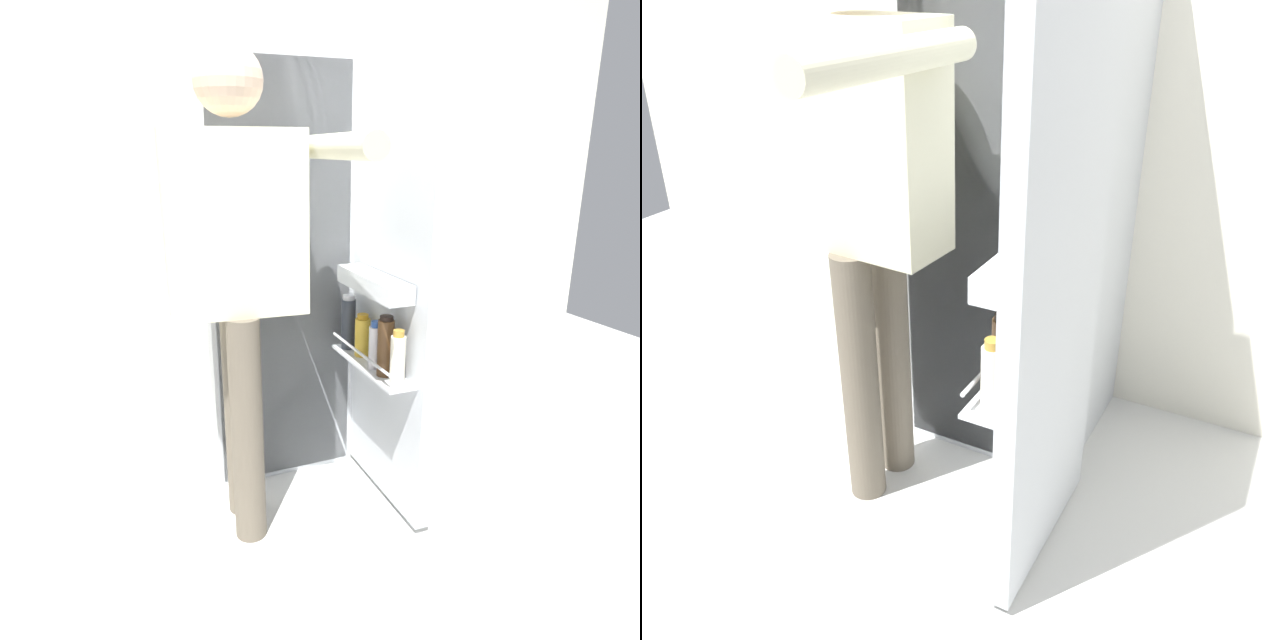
{
  "view_description": "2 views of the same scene",
  "coord_description": "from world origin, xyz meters",
  "views": [
    {
      "loc": [
        -0.69,
        -1.91,
        1.44
      ],
      "look_at": [
        0.03,
        -0.07,
        0.84
      ],
      "focal_mm": 31.01,
      "sensor_mm": 36.0,
      "label": 1
    },
    {
      "loc": [
        0.87,
        -1.56,
        1.65
      ],
      "look_at": [
        0.04,
        0.0,
        0.7
      ],
      "focal_mm": 38.39,
      "sensor_mm": 36.0,
      "label": 2
    }
  ],
  "objects": [
    {
      "name": "ground_plane",
      "position": [
        0.0,
        0.0,
        0.0
      ],
      "size": [
        6.48,
        6.48,
        0.0
      ],
      "primitive_type": "plane",
      "color": "silver"
    },
    {
      "name": "kitchen_wall",
      "position": [
        0.0,
        0.89,
        1.27
      ],
      "size": [
        4.4,
        0.1,
        2.54
      ],
      "primitive_type": "cube",
      "color": "silver",
      "rests_on": "ground_plane"
    },
    {
      "name": "person",
      "position": [
        -0.25,
        -0.02,
        1.08
      ],
      "size": [
        0.58,
        0.83,
        1.77
      ],
      "color": "#665B4C",
      "rests_on": "ground_plane"
    },
    {
      "name": "refrigerator",
      "position": [
        0.03,
        0.49,
        0.9
      ],
      "size": [
        0.7,
        1.2,
        1.8
      ],
      "color": "silver",
      "rests_on": "ground_plane"
    }
  ]
}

